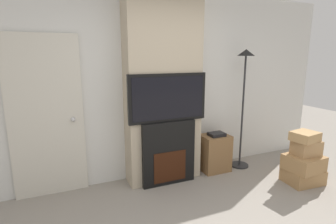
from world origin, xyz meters
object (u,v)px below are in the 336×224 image
Objects in this scene: fireplace at (168,153)px; media_stand at (215,152)px; box_stack at (304,162)px; floor_lamp at (244,85)px; television at (168,98)px.

media_stand is (0.84, 0.10, -0.15)m from fireplace.
fireplace is 1.20× the size of box_stack.
box_stack is 1.26m from media_stand.
floor_lamp is at bearing 118.39° from box_stack.
fireplace reaches higher than box_stack.
fireplace is 1.59m from floor_lamp.
fireplace is 0.78m from television.
television is 2.13m from box_stack.
television is at bearing -90.00° from fireplace.
fireplace is 0.82× the size of television.
box_stack is at bearing -23.13° from television.
television is 1.46× the size of box_stack.
box_stack is (1.77, -0.76, -0.92)m from television.
floor_lamp is (1.32, 0.08, 0.10)m from television.
television is at bearing 156.87° from box_stack.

